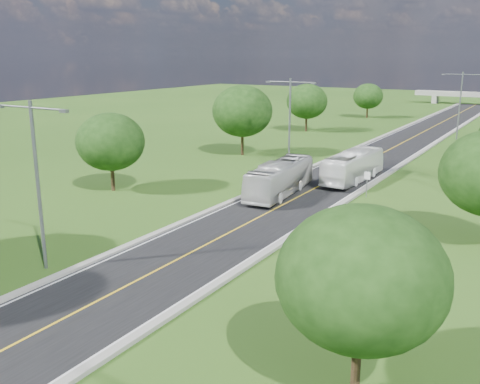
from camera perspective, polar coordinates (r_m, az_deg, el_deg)
name	(u,v)px	position (r m, az deg, el deg)	size (l,w,h in m)	color
ground	(382,154)	(71.45, 14.88, 3.95)	(260.00, 260.00, 0.00)	#274B15
road	(395,147)	(77.15, 16.17, 4.63)	(8.00, 150.00, 0.06)	black
curb_left	(365,144)	(78.32, 13.17, 5.03)	(0.50, 150.00, 0.22)	gray
curb_right	(426,149)	(76.17, 19.26, 4.34)	(0.50, 150.00, 0.22)	gray
speed_limit_sign	(367,180)	(48.99, 13.40, 1.26)	(0.55, 0.09, 2.40)	slate
overpass	(477,95)	(149.21, 23.94, 9.41)	(30.00, 3.00, 3.20)	gray
streetlight_near_left	(37,172)	(32.83, -20.86, 2.04)	(5.90, 0.25, 10.00)	slate
streetlight_mid_left	(290,116)	(58.82, 5.32, 8.05)	(5.90, 0.25, 10.00)	slate
streetlight_far_right	(460,100)	(86.90, 22.44, 9.10)	(5.90, 0.25, 10.00)	slate
tree_lb	(111,142)	(50.89, -13.64, 5.22)	(6.30, 6.30, 7.33)	black
tree_lc	(242,111)	(67.49, 0.25, 8.62)	(7.56, 7.56, 8.79)	black
tree_ld	(307,101)	(89.70, 7.15, 9.57)	(6.72, 6.72, 7.82)	black
tree_le	(368,96)	(111.23, 13.50, 9.90)	(5.88, 5.88, 6.84)	black
tree_ra	(361,278)	(20.03, 12.82, -8.94)	(6.30, 6.30, 7.33)	black
bus_outbound	(353,166)	(54.89, 11.99, 2.70)	(2.53, 10.81, 3.01)	white
bus_inbound	(280,178)	(48.58, 4.29, 1.50)	(2.57, 11.00, 3.06)	silver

